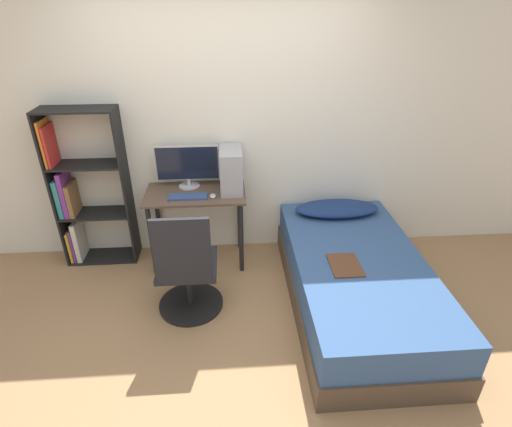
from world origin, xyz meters
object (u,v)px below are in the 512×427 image
bed (356,281)px  monitor (188,165)px  keyboard (188,197)px  bookshelf (81,196)px  office_chair (187,275)px  pc_tower (231,170)px

bed → monitor: (-1.43, 0.91, 0.73)m
monitor → keyboard: 0.32m
bookshelf → keyboard: bookshelf is taller
office_chair → pc_tower: (0.39, 0.80, 0.58)m
bookshelf → pc_tower: bookshelf is taller
office_chair → monitor: 1.08m
keyboard → pc_tower: (0.40, 0.15, 0.19)m
bookshelf → monitor: (1.02, 0.03, 0.27)m
bookshelf → bed: size_ratio=0.75×
bookshelf → office_chair: 1.39m
keyboard → office_chair: bearing=-89.0°
office_chair → bed: size_ratio=0.48×
bed → monitor: size_ratio=3.43×
monitor → pc_tower: (0.41, -0.10, -0.02)m
keyboard → pc_tower: size_ratio=0.88×
bookshelf → pc_tower: size_ratio=3.88×
office_chair → bookshelf: bearing=140.3°
bed → keyboard: bearing=155.1°
keyboard → pc_tower: 0.46m
bed → keyboard: keyboard is taller
keyboard → bed: bearing=-24.9°
monitor → keyboard: monitor is taller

